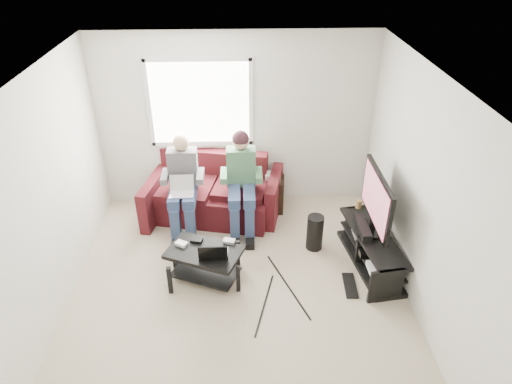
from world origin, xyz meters
TOP-DOWN VIEW (x-y plane):
  - floor at (0.00, 0.00)m, footprint 4.50×4.50m
  - ceiling at (0.00, 0.00)m, footprint 4.50×4.50m
  - wall_back at (0.00, 2.25)m, footprint 4.50×0.00m
  - wall_left at (-2.00, 0.00)m, footprint 0.00×4.50m
  - wall_right at (2.00, 0.00)m, footprint 0.00×4.50m
  - window at (-0.50, 2.23)m, footprint 1.48×0.04m
  - sofa at (-0.34, 1.82)m, footprint 2.10×1.22m
  - person_left at (-0.74, 1.47)m, footprint 0.40×0.70m
  - person_right at (0.06, 1.49)m, footprint 0.40×0.71m
  - laptop_silver at (-0.74, 1.29)m, footprint 0.38×0.32m
  - coffee_table at (-0.40, 0.38)m, footprint 1.01×0.82m
  - laptop_black at (-0.28, 0.30)m, footprint 0.40×0.35m
  - controller_a at (-0.68, 0.50)m, footprint 0.17×0.15m
  - controller_b at (-0.50, 0.56)m, footprint 0.16×0.13m
  - controller_c at (-0.10, 0.53)m, footprint 0.16×0.12m
  - tv_stand at (1.70, 0.58)m, footprint 0.59×1.42m
  - tv at (1.70, 0.68)m, footprint 0.12×1.10m
  - soundbar at (1.58, 0.68)m, footprint 0.12×0.50m
  - drink_cup at (1.65, 1.21)m, footprint 0.08×0.08m
  - console_white at (1.70, 0.18)m, footprint 0.30×0.22m
  - console_grey at (1.70, 0.88)m, footprint 0.34×0.26m
  - console_black at (1.70, 0.53)m, footprint 0.38×0.30m
  - subwoofer at (1.03, 0.94)m, footprint 0.22×0.22m
  - keyboard_floor at (1.36, 0.17)m, footprint 0.17×0.44m
  - end_table at (0.52, 1.92)m, footprint 0.35×0.35m

SIDE VIEW (x-z plane):
  - floor at x=0.00m, z-range 0.00..0.00m
  - keyboard_floor at x=1.36m, z-range 0.00..0.02m
  - tv_stand at x=1.70m, z-range -0.02..0.43m
  - subwoofer at x=1.03m, z-range 0.00..0.50m
  - console_white at x=1.70m, z-range 0.24..0.30m
  - console_black at x=1.70m, z-range 0.24..0.31m
  - end_table at x=0.52m, z-range -0.03..0.59m
  - console_grey at x=1.70m, z-range 0.24..0.32m
  - coffee_table at x=-0.40m, z-range 0.10..0.54m
  - sofa at x=-0.34m, z-range -0.12..0.78m
  - controller_a at x=-0.68m, z-range 0.43..0.47m
  - controller_b at x=-0.50m, z-range 0.43..0.47m
  - controller_c at x=-0.10m, z-range 0.43..0.47m
  - soundbar at x=1.58m, z-range 0.45..0.55m
  - drink_cup at x=1.65m, z-range 0.45..0.57m
  - laptop_black at x=-0.28m, z-range 0.43..0.67m
  - laptop_silver at x=-0.74m, z-range 0.62..0.86m
  - person_left at x=-0.74m, z-range 0.07..1.45m
  - person_right at x=0.06m, z-range 0.11..1.53m
  - tv at x=1.70m, z-range 0.51..1.32m
  - wall_back at x=0.00m, z-range -0.95..3.55m
  - wall_left at x=-2.00m, z-range -0.95..3.55m
  - wall_right at x=2.00m, z-range -0.95..3.55m
  - window at x=-0.50m, z-range 0.96..2.24m
  - ceiling at x=0.00m, z-range 2.60..2.60m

